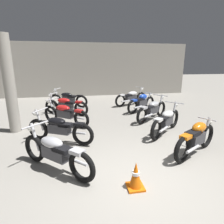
# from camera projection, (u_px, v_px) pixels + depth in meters

# --- Properties ---
(ground_plane) EXTENTS (60.00, 60.00, 0.00)m
(ground_plane) POSITION_uv_depth(u_px,v_px,m) (142.00, 180.00, 3.79)
(ground_plane) COLOR gray
(back_wall) EXTENTS (13.44, 0.24, 3.60)m
(back_wall) POSITION_uv_depth(u_px,v_px,m) (94.00, 70.00, 12.98)
(back_wall) COLOR #9E998E
(back_wall) RESTS_ON ground
(support_pillar) EXTENTS (0.36, 0.36, 3.20)m
(support_pillar) POSITION_uv_depth(u_px,v_px,m) (9.00, 85.00, 6.06)
(support_pillar) COLOR #9E998E
(support_pillar) RESTS_ON ground
(motorcycle_left_row_0) EXTENTS (1.65, 1.57, 0.97)m
(motorcycle_left_row_0) POSITION_uv_depth(u_px,v_px,m) (55.00, 152.00, 4.04)
(motorcycle_left_row_0) COLOR black
(motorcycle_left_row_0) RESTS_ON ground
(motorcycle_left_row_1) EXTENTS (1.98, 1.13, 0.97)m
(motorcycle_left_row_1) POSITION_uv_depth(u_px,v_px,m) (59.00, 128.00, 5.48)
(motorcycle_left_row_1) COLOR black
(motorcycle_left_row_1) RESTS_ON ground
(motorcycle_left_row_2) EXTENTS (1.76, 1.44, 0.97)m
(motorcycle_left_row_2) POSITION_uv_depth(u_px,v_px,m) (65.00, 113.00, 7.04)
(motorcycle_left_row_2) COLOR black
(motorcycle_left_row_2) RESTS_ON ground
(motorcycle_left_row_3) EXTENTS (1.98, 1.13, 0.97)m
(motorcycle_left_row_3) POSITION_uv_depth(u_px,v_px,m) (66.00, 105.00, 8.40)
(motorcycle_left_row_3) COLOR black
(motorcycle_left_row_3) RESTS_ON ground
(motorcycle_left_row_4) EXTENTS (2.01, 1.08, 0.97)m
(motorcycle_left_row_4) POSITION_uv_depth(u_px,v_px,m) (68.00, 99.00, 9.88)
(motorcycle_left_row_4) COLOR black
(motorcycle_left_row_4) RESTS_ON ground
(motorcycle_right_row_0) EXTENTS (1.76, 1.08, 0.88)m
(motorcycle_right_row_0) POSITION_uv_depth(u_px,v_px,m) (196.00, 138.00, 4.78)
(motorcycle_right_row_0) COLOR black
(motorcycle_right_row_0) RESTS_ON ground
(motorcycle_right_row_1) EXTENTS (1.70, 1.52, 0.97)m
(motorcycle_right_row_1) POSITION_uv_depth(u_px,v_px,m) (166.00, 120.00, 6.20)
(motorcycle_right_row_1) COLOR black
(motorcycle_right_row_1) RESTS_ON ground
(motorcycle_right_row_2) EXTENTS (1.80, 1.40, 0.97)m
(motorcycle_right_row_2) POSITION_uv_depth(u_px,v_px,m) (152.00, 109.00, 7.65)
(motorcycle_right_row_2) COLOR black
(motorcycle_right_row_2) RESTS_ON ground
(motorcycle_right_row_3) EXTENTS (1.72, 1.15, 0.88)m
(motorcycle_right_row_3) POSITION_uv_depth(u_px,v_px,m) (142.00, 102.00, 8.94)
(motorcycle_right_row_3) COLOR black
(motorcycle_right_row_3) RESTS_ON ground
(motorcycle_right_row_4) EXTENTS (2.01, 1.08, 0.97)m
(motorcycle_right_row_4) POSITION_uv_depth(u_px,v_px,m) (131.00, 97.00, 10.28)
(motorcycle_right_row_4) COLOR black
(motorcycle_right_row_4) RESTS_ON ground
(traffic_cone) EXTENTS (0.32, 0.32, 0.54)m
(traffic_cone) POSITION_uv_depth(u_px,v_px,m) (136.00, 176.00, 3.51)
(traffic_cone) COLOR orange
(traffic_cone) RESTS_ON ground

